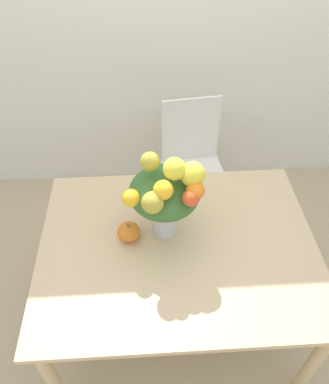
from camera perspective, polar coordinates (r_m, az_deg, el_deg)
ground_plane at (r=2.47m, az=1.63°, el=-18.66°), size 12.00×12.00×0.00m
wall_back at (r=2.64m, az=-0.39°, el=25.76°), size 8.00×0.06×2.70m
dining_table at (r=1.90m, az=2.04°, el=-9.66°), size 1.34×1.03×0.75m
flower_vase at (r=1.68m, az=0.16°, el=-0.34°), size 0.36×0.35×0.49m
pumpkin at (r=1.83m, az=-5.47°, el=-6.06°), size 0.11×0.11×0.10m
dining_chair_near_window at (r=2.64m, az=4.37°, el=3.98°), size 0.46×0.46×0.95m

